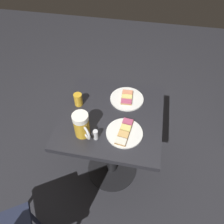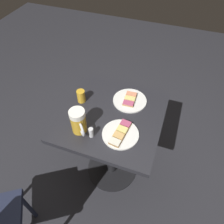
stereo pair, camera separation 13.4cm
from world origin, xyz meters
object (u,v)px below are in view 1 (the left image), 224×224
at_px(plate_near, 127,98).
at_px(salt_shaker, 96,135).
at_px(beer_mug, 82,125).
at_px(plate_far, 124,132).
at_px(beer_glass_small, 78,99).

relative_size(plate_near, salt_shaker, 3.37).
xyz_separation_m(beer_mug, salt_shaker, (-0.08, 0.02, -0.05)).
height_order(plate_far, salt_shaker, salt_shaker).
height_order(beer_glass_small, salt_shaker, beer_glass_small).
xyz_separation_m(plate_near, salt_shaker, (0.13, 0.36, 0.03)).
distance_m(plate_far, beer_glass_small, 0.39).
xyz_separation_m(plate_near, beer_mug, (0.21, 0.34, 0.07)).
distance_m(beer_glass_small, salt_shaker, 0.31).
xyz_separation_m(plate_far, beer_mug, (0.24, 0.05, 0.07)).
xyz_separation_m(plate_near, beer_glass_small, (0.31, 0.11, 0.04)).
bearing_deg(salt_shaker, plate_far, -157.13).
distance_m(beer_mug, salt_shaker, 0.10).
relative_size(plate_far, beer_glass_small, 2.50).
relative_size(plate_near, beer_mug, 1.40).
bearing_deg(plate_far, salt_shaker, 22.87).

